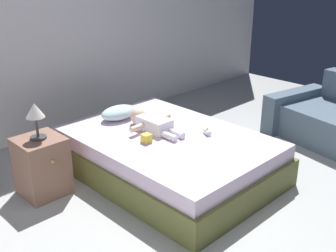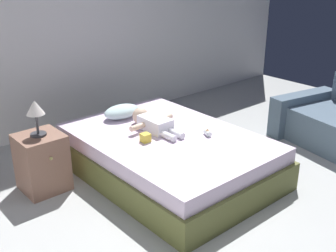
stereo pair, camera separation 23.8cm
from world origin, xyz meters
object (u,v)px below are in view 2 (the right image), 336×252
bed (168,155)px  baby (152,122)px  lamp (35,111)px  pillow (122,112)px  toy_block (145,138)px  nightstand (42,162)px  baby_bottle (207,133)px  toothbrush (166,123)px

bed → baby: 0.37m
bed → lamp: bearing=152.7°
pillow → toy_block: size_ratio=4.96×
baby → nightstand: 1.14m
toy_block → nightstand: bearing=147.1°
baby → toy_block: bearing=-139.9°
lamp → bed: bearing=-27.3°
baby → nightstand: baby is taller
bed → nightstand: 1.22m
toy_block → baby_bottle: toy_block is taller
bed → toothbrush: (0.19, 0.25, 0.23)m
pillow → baby: (0.05, -0.47, -0.00)m
baby → toy_block: (-0.25, -0.21, -0.03)m
toothbrush → lamp: (-1.27, 0.31, 0.35)m
bed → baby_bottle: (0.29, -0.25, 0.25)m
nightstand → toy_block: size_ratio=6.53×
baby → baby_bottle: baby is taller
baby → bed: bearing=-88.0°
pillow → baby: bearing=-83.6°
pillow → lamp: (-1.02, -0.15, 0.29)m
bed → nightstand: (-1.08, 0.56, 0.07)m
pillow → toothbrush: bearing=-61.6°
baby_bottle → bed: bearing=139.1°
toy_block → baby_bottle: 0.62m
pillow → toothbrush: 0.52m
pillow → nightstand: bearing=-171.8°
baby → nightstand: size_ratio=1.24×
baby → lamp: (-1.07, 0.32, 0.29)m
pillow → toothbrush: pillow is taller
bed → lamp: size_ratio=6.20×
nightstand → pillow: bearing=8.2°
toothbrush → toy_block: size_ratio=1.76×
nightstand → lamp: lamp is taller
nightstand → lamp: bearing=90.0°
baby_bottle → nightstand: bearing=149.4°
lamp → toy_block: size_ratio=3.96×
bed → pillow: pillow is taller
nightstand → baby_bottle: (1.37, -0.81, 0.18)m
pillow → nightstand: size_ratio=0.76×
baby → lamp: bearing=163.4°
bed → baby: (-0.01, 0.24, 0.29)m
toy_block → baby_bottle: size_ratio=0.77×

